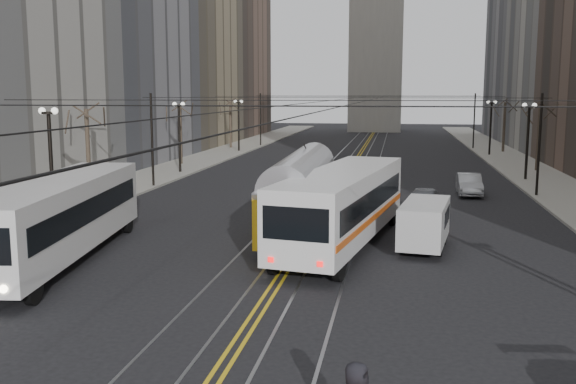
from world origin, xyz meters
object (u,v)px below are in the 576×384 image
at_px(transit_bus, 59,221).
at_px(cargo_van, 424,226).
at_px(sedan_grey, 423,203).
at_px(rear_bus, 343,209).
at_px(sedan_silver, 469,184).
at_px(streetcar, 301,200).

relative_size(transit_bus, cargo_van, 2.83).
distance_m(cargo_van, sedan_grey, 7.29).
relative_size(rear_bus, sedan_silver, 3.03).
relative_size(rear_bus, cargo_van, 2.78).
xyz_separation_m(cargo_van, sedan_grey, (0.23, 7.28, -0.22)).
bearing_deg(transit_bus, sedan_silver, 40.67).
height_order(cargo_van, sedan_grey, cargo_van).
bearing_deg(transit_bus, streetcar, 33.90).
bearing_deg(streetcar, transit_bus, -139.60).
height_order(transit_bus, sedan_grey, transit_bus).
bearing_deg(cargo_van, sedan_silver, 85.82).
xyz_separation_m(streetcar, cargo_van, (5.77, -3.10, -0.46)).
bearing_deg(cargo_van, transit_bus, -154.19).
bearing_deg(streetcar, sedan_silver, 52.14).
height_order(streetcar, sedan_grey, streetcar).
xyz_separation_m(rear_bus, sedan_grey, (3.70, 7.36, -0.87)).
relative_size(streetcar, sedan_silver, 2.98).
xyz_separation_m(rear_bus, cargo_van, (3.47, 0.07, -0.65)).
xyz_separation_m(transit_bus, streetcar, (8.52, 7.59, -0.14)).
bearing_deg(sedan_grey, streetcar, -138.32).
distance_m(cargo_van, sedan_silver, 15.95).
height_order(streetcar, rear_bus, rear_bus).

